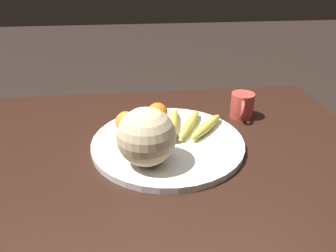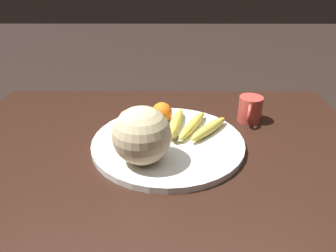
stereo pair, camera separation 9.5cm
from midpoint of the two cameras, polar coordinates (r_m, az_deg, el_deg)
kitchen_table at (r=1.05m, az=1.48°, el=-8.85°), size 1.27×0.87×0.77m
fruit_bowl at (r=0.98m, az=2.78°, el=-3.09°), size 0.45×0.45×0.02m
melon at (r=0.84m, az=-1.39°, el=-1.74°), size 0.16×0.16×0.16m
banana_bunch at (r=1.03m, az=5.38°, el=0.19°), size 0.24×0.23×0.03m
orange_front_left at (r=1.02m, az=-4.18°, el=0.99°), size 0.07×0.07×0.07m
orange_front_right at (r=0.97m, az=-2.87°, el=-0.69°), size 0.06×0.06×0.06m
orange_mid_center at (r=1.07m, az=1.21°, el=2.32°), size 0.07×0.07×0.07m
orange_back_left at (r=1.01m, az=-0.21°, el=0.58°), size 0.06×0.06×0.06m
produce_tag at (r=0.99m, az=-1.17°, el=-1.80°), size 0.09×0.09×0.00m
ceramic_mug at (r=1.16m, az=16.40°, el=2.76°), size 0.08×0.11×0.09m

